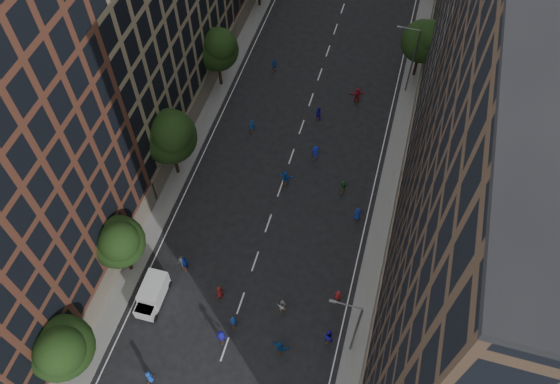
# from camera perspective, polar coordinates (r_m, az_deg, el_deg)

# --- Properties ---
(ground) EXTENTS (240.00, 240.00, 0.00)m
(ground) POSITION_cam_1_polar(r_m,az_deg,el_deg) (65.85, 3.16, 9.32)
(ground) COLOR black
(ground) RESTS_ON ground
(sidewalk_left) EXTENTS (4.00, 105.00, 0.15)m
(sidewalk_left) POSITION_cam_1_polar(r_m,az_deg,el_deg) (73.64, -4.78, 15.21)
(sidewalk_left) COLOR slate
(sidewalk_left) RESTS_ON ground
(sidewalk_right) EXTENTS (4.00, 105.00, 0.15)m
(sidewalk_right) POSITION_cam_1_polar(r_m,az_deg,el_deg) (70.63, 14.36, 11.39)
(sidewalk_right) COLOR slate
(sidewalk_right) RESTS_ON ground
(bldg_right_a) EXTENTS (14.00, 30.00, 36.00)m
(bldg_right_a) POSITION_cam_1_polar(r_m,az_deg,el_deg) (36.78, 24.24, -4.79)
(bldg_right_a) COLOR #473426
(bldg_right_a) RESTS_ON ground
(tree_left_0) EXTENTS (5.20, 5.20, 8.83)m
(tree_left_0) POSITION_cam_1_polar(r_m,az_deg,el_deg) (46.71, -21.95, -14.93)
(tree_left_0) COLOR black
(tree_left_0) RESTS_ON ground
(tree_left_1) EXTENTS (4.80, 4.80, 8.21)m
(tree_left_1) POSITION_cam_1_polar(r_m,az_deg,el_deg) (49.93, -16.53, -5.00)
(tree_left_1) COLOR black
(tree_left_1) RESTS_ON ground
(tree_left_2) EXTENTS (5.60, 5.60, 9.45)m
(tree_left_2) POSITION_cam_1_polar(r_m,az_deg,el_deg) (54.97, -11.45, 5.81)
(tree_left_2) COLOR black
(tree_left_2) RESTS_ON ground
(tree_left_3) EXTENTS (5.00, 5.00, 8.58)m
(tree_left_3) POSITION_cam_1_polar(r_m,az_deg,el_deg) (64.26, -6.52, 14.72)
(tree_left_3) COLOR black
(tree_left_3) RESTS_ON ground
(tree_right_a) EXTENTS (5.00, 5.00, 8.39)m
(tree_right_a) POSITION_cam_1_polar(r_m,az_deg,el_deg) (67.30, 14.87, 15.10)
(tree_right_a) COLOR black
(tree_right_a) RESTS_ON ground
(streetlamp_near) EXTENTS (2.64, 0.22, 9.06)m
(streetlamp_near) POSITION_cam_1_polar(r_m,az_deg,el_deg) (45.37, 7.73, -13.81)
(streetlamp_near) COLOR #595B60
(streetlamp_near) RESTS_ON ground
(streetlamp_far) EXTENTS (2.64, 0.22, 9.06)m
(streetlamp_far) POSITION_cam_1_polar(r_m,az_deg,el_deg) (65.35, 13.58, 13.49)
(streetlamp_far) COLOR #595B60
(streetlamp_far) RESTS_ON ground
(cargo_van) EXTENTS (2.05, 4.26, 2.25)m
(cargo_van) POSITION_cam_1_polar(r_m,az_deg,el_deg) (51.76, -13.23, -10.36)
(cargo_van) COLOR white
(cargo_van) RESTS_ON ground
(skater_0) EXTENTS (0.97, 0.80, 1.70)m
(skater_0) POSITION_cam_1_polar(r_m,az_deg,el_deg) (49.46, -13.50, -18.25)
(skater_0) COLOR #1645B9
(skater_0) RESTS_ON ground
(skater_1) EXTENTS (0.72, 0.58, 1.71)m
(skater_1) POSITION_cam_1_polar(r_m,az_deg,el_deg) (49.96, -4.91, -13.33)
(skater_1) COLOR #1543B1
(skater_1) RESTS_ON ground
(skater_2) EXTENTS (0.96, 0.77, 1.89)m
(skater_2) POSITION_cam_1_polar(r_m,az_deg,el_deg) (49.40, 5.06, -14.73)
(skater_2) COLOR #1F16B5
(skater_2) RESTS_ON ground
(skater_3) EXTENTS (1.25, 0.94, 1.71)m
(skater_3) POSITION_cam_1_polar(r_m,az_deg,el_deg) (49.54, -6.12, -14.84)
(skater_3) COLOR #141298
(skater_3) RESTS_ON ground
(skater_4) EXTENTS (1.20, 0.66, 1.94)m
(skater_4) POSITION_cam_1_polar(r_m,az_deg,el_deg) (52.83, -9.91, -7.32)
(skater_4) COLOR #122E96
(skater_4) RESTS_ON ground
(skater_5) EXTENTS (1.68, 0.69, 1.76)m
(skater_5) POSITION_cam_1_polar(r_m,az_deg,el_deg) (48.95, 0.02, -15.91)
(skater_5) COLOR #124897
(skater_5) RESTS_ON ground
(skater_6) EXTENTS (0.91, 0.74, 1.60)m
(skater_6) POSITION_cam_1_polar(r_m,az_deg,el_deg) (51.25, -6.34, -10.34)
(skater_6) COLOR maroon
(skater_6) RESTS_ON ground
(skater_7) EXTENTS (0.66, 0.44, 1.79)m
(skater_7) POSITION_cam_1_polar(r_m,az_deg,el_deg) (50.96, 6.06, -10.75)
(skater_7) COLOR #AB1C21
(skater_7) RESTS_ON ground
(skater_8) EXTENTS (0.92, 0.76, 1.72)m
(skater_8) POSITION_cam_1_polar(r_m,az_deg,el_deg) (50.35, 0.21, -11.77)
(skater_8) COLOR beige
(skater_8) RESTS_ON ground
(skater_9) EXTENTS (1.23, 0.96, 1.68)m
(skater_9) POSITION_cam_1_polar(r_m,az_deg,el_deg) (53.06, -10.17, -7.25)
(skater_9) COLOR #36363B
(skater_9) RESTS_ON ground
(skater_10) EXTENTS (1.00, 0.44, 1.70)m
(skater_10) POSITION_cam_1_polar(r_m,az_deg,el_deg) (57.23, 6.62, 0.58)
(skater_10) COLOR #22722C
(skater_10) RESTS_ON ground
(skater_11) EXTENTS (1.69, 0.55, 1.82)m
(skater_11) POSITION_cam_1_polar(r_m,az_deg,el_deg) (57.44, 0.60, 1.50)
(skater_11) COLOR #154CB1
(skater_11) RESTS_ON ground
(skater_12) EXTENTS (0.86, 0.58, 1.71)m
(skater_12) POSITION_cam_1_polar(r_m,az_deg,el_deg) (55.49, 8.09, -2.29)
(skater_12) COLOR #122A99
(skater_12) RESTS_ON ground
(skater_13) EXTENTS (0.74, 0.59, 1.77)m
(skater_13) POSITION_cam_1_polar(r_m,az_deg,el_deg) (62.10, -2.95, 6.88)
(skater_13) COLOR #1446A3
(skater_13) RESTS_ON ground
(skater_14) EXTENTS (0.96, 0.82, 1.72)m
(skater_14) POSITION_cam_1_polar(r_m,az_deg,el_deg) (63.52, 4.04, 8.19)
(skater_14) COLOR #1F15AF
(skater_14) RESTS_ON ground
(skater_15) EXTENTS (1.33, 0.98, 1.84)m
(skater_15) POSITION_cam_1_polar(r_m,az_deg,el_deg) (59.60, 3.72, 4.11)
(skater_15) COLOR #1523AB
(skater_15) RESTS_ON ground
(skater_16) EXTENTS (1.04, 0.57, 1.69)m
(skater_16) POSITION_cam_1_polar(r_m,az_deg,el_deg) (69.15, -0.58, 13.11)
(skater_16) COLOR blue
(skater_16) RESTS_ON ground
(skater_17) EXTENTS (1.87, 1.20, 1.93)m
(skater_17) POSITION_cam_1_polar(r_m,az_deg,el_deg) (65.87, 8.08, 9.98)
(skater_17) COLOR #A81C2A
(skater_17) RESTS_ON ground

